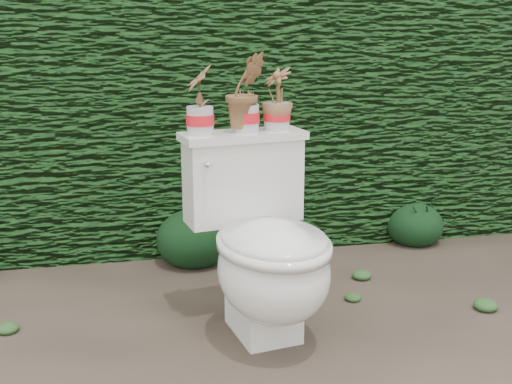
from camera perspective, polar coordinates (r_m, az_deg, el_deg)
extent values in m
plane|color=brown|center=(2.43, -2.18, -14.70)|extent=(60.00, 60.00, 0.00)
cube|color=#20501A|center=(3.73, -6.47, 8.57)|extent=(8.00, 1.00, 1.60)
cube|color=white|center=(2.58, 0.62, -10.37)|extent=(0.27, 0.33, 0.20)
ellipsoid|color=white|center=(2.42, 1.53, -7.01)|extent=(0.49, 0.57, 0.39)
cube|color=white|center=(2.62, -1.15, 1.02)|extent=(0.49, 0.25, 0.34)
cube|color=white|center=(2.58, -1.17, 5.02)|extent=(0.52, 0.27, 0.03)
cylinder|color=silver|center=(2.45, -4.46, 2.54)|extent=(0.03, 0.06, 0.02)
sphere|color=silver|center=(2.42, -4.25, 2.40)|extent=(0.03, 0.03, 0.03)
imported|color=#337223|center=(2.50, -5.03, 7.97)|extent=(0.09, 0.13, 0.25)
imported|color=#337223|center=(2.56, -0.91, 8.69)|extent=(0.19, 0.17, 0.30)
imported|color=#337223|center=(2.61, 1.87, 8.12)|extent=(0.17, 0.17, 0.24)
ellipsoid|color=#123514|center=(3.31, -5.58, -3.70)|extent=(0.38, 0.38, 0.31)
ellipsoid|color=#123514|center=(3.71, 13.93, -2.44)|extent=(0.32, 0.32, 0.25)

